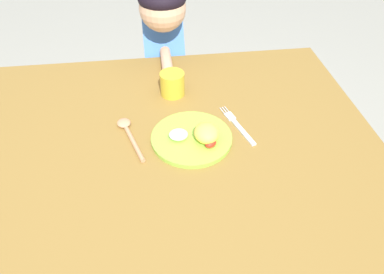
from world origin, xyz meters
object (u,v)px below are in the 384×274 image
(fork, at_px, (238,125))
(spoon, at_px, (128,132))
(person, at_px, (165,77))
(drinking_cup, at_px, (172,84))
(plate, at_px, (195,137))

(fork, bearing_deg, spoon, 71.72)
(spoon, distance_m, person, 0.60)
(fork, relative_size, spoon, 0.96)
(drinking_cup, relative_size, person, 0.08)
(plate, bearing_deg, spoon, 164.17)
(fork, bearing_deg, person, 1.30)
(fork, distance_m, person, 0.62)
(plate, relative_size, person, 0.23)
(drinking_cup, distance_m, person, 0.42)
(plate, xyz_separation_m, spoon, (-0.19, 0.05, -0.01))
(fork, xyz_separation_m, drinking_cup, (-0.18, 0.20, 0.04))
(plate, bearing_deg, person, 94.77)
(spoon, height_order, drinking_cup, drinking_cup)
(fork, bearing_deg, plate, 92.17)
(spoon, height_order, person, person)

